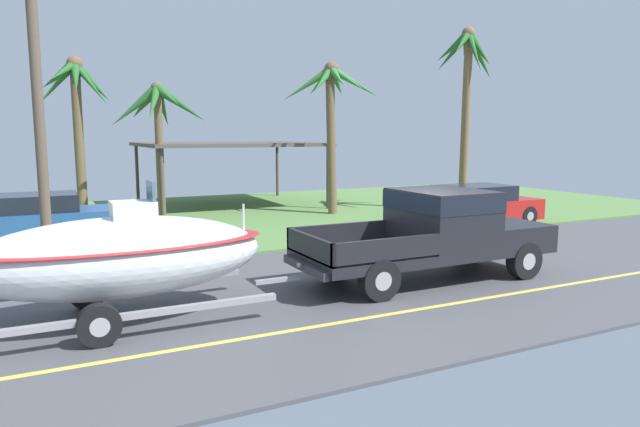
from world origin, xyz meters
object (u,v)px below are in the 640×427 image
Objects in this scene: pickup_truck_towing at (440,229)px; utility_pole at (36,67)px; palm_tree_far_left at (158,112)px; palm_tree_far_right at (76,96)px; palm_tree_mid at (467,71)px; parked_sedan_near at (477,206)px; parked_sedan_far at (38,218)px; boat_on_trailer at (119,256)px; carport_awning at (228,145)px; palm_tree_near_right at (332,99)px.

utility_pole reaches higher than pickup_truck_towing.
palm_tree_far_left is 0.83× the size of palm_tree_far_right.
palm_tree_mid is 14.94m from palm_tree_far_right.
parked_sedan_near is at bearing -34.47° from palm_tree_far_right.
parked_sedan_near is at bearing -32.83° from palm_tree_far_left.
parked_sedan_near and parked_sedan_far have the same top height.
parked_sedan_near is 6.16m from palm_tree_mid.
palm_tree_mid is 1.47× the size of palm_tree_far_left.
boat_on_trailer is 17.18m from palm_tree_mid.
parked_sedan_near is 0.61× the size of carport_awning.
palm_tree_mid is at bearing -14.47° from palm_tree_far_left.
parked_sedan_near is 6.72m from palm_tree_near_right.
palm_tree_far_right is at bearing 157.23° from palm_tree_near_right.
parked_sedan_far is at bearing -107.87° from palm_tree_far_right.
palm_tree_mid reaches higher than palm_tree_far_right.
utility_pole is at bearing -153.86° from palm_tree_near_right.
palm_tree_far_right is at bearing 72.13° from parked_sedan_far.
palm_tree_far_left is at bearing -40.04° from palm_tree_far_right.
pickup_truck_towing is at bearing -64.94° from palm_tree_far_right.
pickup_truck_towing is 10.58m from palm_tree_near_right.
palm_tree_far_left is at bearing 32.38° from parked_sedan_far.
boat_on_trailer is 1.02× the size of palm_tree_near_right.
pickup_truck_towing is 0.66× the size of utility_pole.
pickup_truck_towing reaches higher than parked_sedan_near.
parked_sedan_far is at bearing -147.62° from palm_tree_far_left.
palm_tree_near_right is at bearing 5.73° from parked_sedan_far.
palm_tree_near_right is at bearing 47.02° from boat_on_trailer.
utility_pole is at bearing -178.31° from parked_sedan_near.
parked_sedan_near is 0.49× the size of utility_pole.
boat_on_trailer is 8.79m from parked_sedan_far.
pickup_truck_towing is 0.81× the size of palm_tree_mid.
palm_tree_far_left is at bearing 59.08° from utility_pole.
parked_sedan_near is at bearing -54.75° from carport_awning.
pickup_truck_towing is 0.99× the size of palm_tree_far_right.
palm_tree_far_left is (-11.48, 2.96, -1.70)m from palm_tree_mid.
pickup_truck_towing is 13.86m from carport_awning.
utility_pole reaches higher than parked_sedan_far.
palm_tree_far_right reaches higher than boat_on_trailer.
palm_tree_far_left is 7.58m from utility_pole.
boat_on_trailer reaches higher than parked_sedan_near.
boat_on_trailer is 0.67× the size of utility_pole.
parked_sedan_near is at bearing 22.83° from boat_on_trailer.
pickup_truck_towing is 12.20m from palm_tree_far_left.
palm_tree_near_right is 0.65× the size of utility_pole.
palm_tree_mid reaches higher than palm_tree_near_right.
palm_tree_mid is 11.98m from palm_tree_far_left.
boat_on_trailer is 1.20× the size of palm_tree_far_left.
palm_tree_mid is (14.36, 8.30, 4.46)m from boat_on_trailer.
palm_tree_far_left is (-3.73, 11.27, 2.81)m from pickup_truck_towing.
palm_tree_mid is at bearing -15.10° from palm_tree_near_right.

